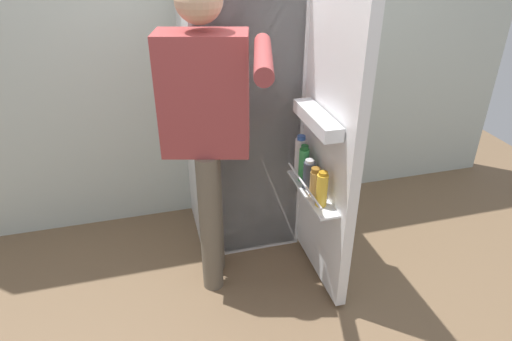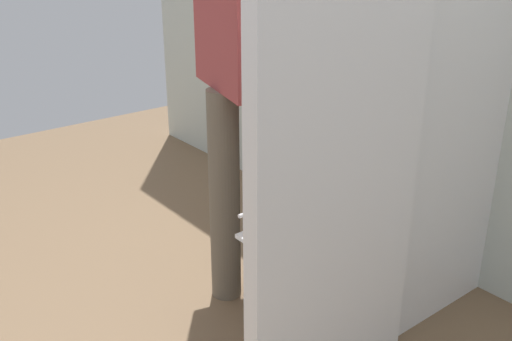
# 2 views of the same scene
# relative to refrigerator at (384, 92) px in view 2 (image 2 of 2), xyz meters

# --- Properties ---
(ground_plane) EXTENTS (5.71, 5.71, 0.00)m
(ground_plane) POSITION_rel_refrigerator_xyz_m (-0.03, -0.49, -0.85)
(ground_plane) COLOR brown
(refrigerator) EXTENTS (0.70, 1.24, 1.69)m
(refrigerator) POSITION_rel_refrigerator_xyz_m (0.00, 0.00, 0.00)
(refrigerator) COLOR white
(refrigerator) RESTS_ON ground_plane
(person) EXTENTS (0.58, 0.83, 1.73)m
(person) POSITION_rel_refrigerator_xyz_m (-0.31, -0.41, 0.20)
(person) COLOR #665B4C
(person) RESTS_ON ground_plane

